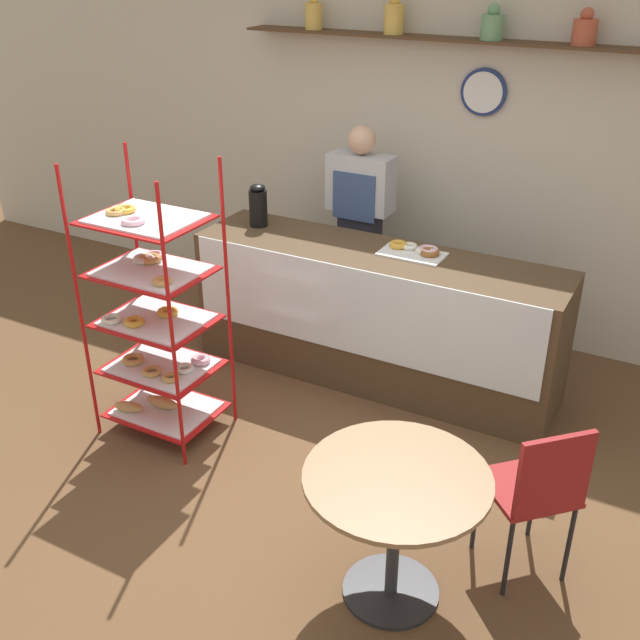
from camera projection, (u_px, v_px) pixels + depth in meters
ground_plane at (285, 471)px, 4.39m from camera, size 14.00×14.00×0.00m
back_wall at (440, 152)px, 5.58m from camera, size 10.00×0.30×2.70m
display_counter at (375, 316)px, 5.14m from camera, size 2.54×0.64×0.94m
pastry_rack at (155, 320)px, 4.46m from camera, size 0.70×0.55×1.73m
person_worker at (360, 227)px, 5.55m from camera, size 0.47×0.23×1.63m
cafe_table at (396, 505)px, 3.34m from camera, size 0.84×0.84×0.70m
cafe_chair at (539, 487)px, 3.42m from camera, size 0.54×0.54×0.89m
coffee_carafe at (258, 206)px, 5.32m from camera, size 0.13×0.13×0.31m
donut_tray_counter at (417, 251)px, 4.89m from camera, size 0.42×0.25×0.05m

